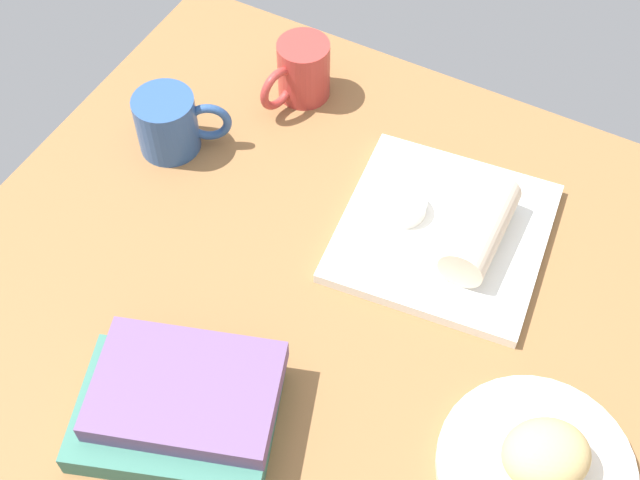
# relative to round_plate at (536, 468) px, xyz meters

# --- Properties ---
(dining_table) EXTENTS (1.10, 0.90, 0.04)m
(dining_table) POSITION_rel_round_plate_xyz_m (-0.23, 0.08, -0.03)
(dining_table) COLOR olive
(dining_table) RESTS_ON ground
(round_plate) EXTENTS (0.22, 0.22, 0.01)m
(round_plate) POSITION_rel_round_plate_xyz_m (0.00, 0.00, 0.00)
(round_plate) COLOR silver
(round_plate) RESTS_ON dining_table
(scone_pastry) EXTENTS (0.12, 0.12, 0.06)m
(scone_pastry) POSITION_rel_round_plate_xyz_m (0.00, 0.00, 0.04)
(scone_pastry) COLOR #DBB773
(scone_pastry) RESTS_ON round_plate
(square_plate) EXTENTS (0.29, 0.29, 0.02)m
(square_plate) POSITION_rel_round_plate_xyz_m (-0.21, 0.24, 0.00)
(square_plate) COLOR white
(square_plate) RESTS_ON dining_table
(sauce_cup) EXTENTS (0.06, 0.06, 0.02)m
(sauce_cup) POSITION_rel_round_plate_xyz_m (-0.27, 0.25, 0.02)
(sauce_cup) COLOR silver
(sauce_cup) RESTS_ON square_plate
(breakfast_wrap) EXTENTS (0.06, 0.15, 0.06)m
(breakfast_wrap) POSITION_rel_round_plate_xyz_m (-0.17, 0.24, 0.04)
(breakfast_wrap) COLOR beige
(breakfast_wrap) RESTS_ON square_plate
(book_stack) EXTENTS (0.26, 0.23, 0.06)m
(book_stack) POSITION_rel_round_plate_xyz_m (-0.37, -0.13, 0.02)
(book_stack) COLOR #387260
(book_stack) RESTS_ON dining_table
(coffee_mug) EXTENTS (0.12, 0.09, 0.09)m
(coffee_mug) POSITION_rel_round_plate_xyz_m (-0.61, 0.21, 0.04)
(coffee_mug) COLOR #2D518C
(coffee_mug) RESTS_ON dining_table
(second_mug) EXTENTS (0.08, 0.12, 0.09)m
(second_mug) POSITION_rel_round_plate_xyz_m (-0.50, 0.39, 0.04)
(second_mug) COLOR #B23833
(second_mug) RESTS_ON dining_table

